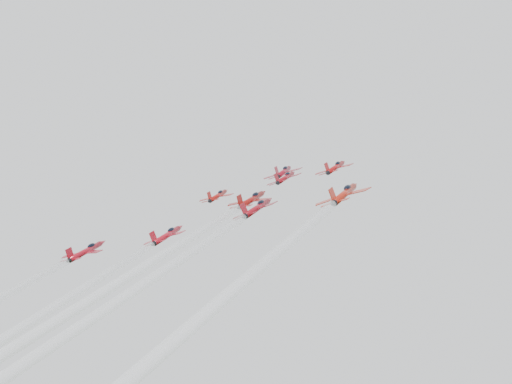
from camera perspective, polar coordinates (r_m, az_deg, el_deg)
The scene contains 7 objects.
jet_lead at distance 162.31m, azimuth 2.50°, elevation 1.83°, with size 10.54×12.97×9.87m.
jet_row2_left at distance 155.58m, azimuth -3.39°, elevation -0.31°, with size 9.04×11.14×8.47m.
jet_row2_center at distance 150.27m, azimuth 2.64°, elevation 1.31°, with size 9.18×11.30×8.60m.
jet_row2_right at distance 142.61m, azimuth 7.08°, elevation 2.21°, with size 9.18×11.30×8.60m.
jet_center at distance 92.69m, azimuth -12.60°, elevation -8.43°, with size 9.97×87.92×65.86m.
jet_rear_right at distance 81.49m, azimuth -13.27°, elevation -10.40°, with size 9.74×85.82×64.29m.
jet_rear_farright at distance 64.66m, azimuth -4.23°, elevation -11.19°, with size 10.16×89.52×67.07m.
Camera 1 is at (61.86, -107.39, 90.65)m, focal length 45.00 mm.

